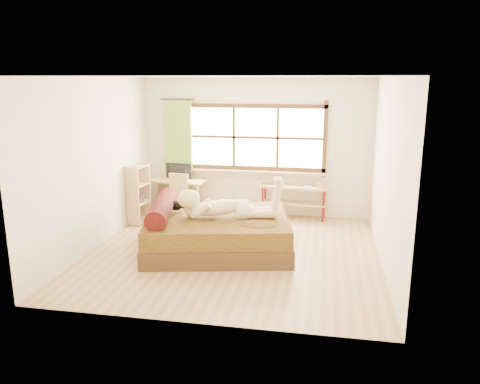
% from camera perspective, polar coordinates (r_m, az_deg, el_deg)
% --- Properties ---
extents(floor, '(4.50, 4.50, 0.00)m').
position_cam_1_polar(floor, '(7.46, -0.75, -7.35)').
color(floor, '#9E754C').
rests_on(floor, ground).
extents(ceiling, '(4.50, 4.50, 0.00)m').
position_cam_1_polar(ceiling, '(6.96, -0.82, 13.88)').
color(ceiling, white).
rests_on(ceiling, wall_back).
extents(wall_back, '(4.50, 0.00, 4.50)m').
position_cam_1_polar(wall_back, '(9.27, 1.93, 5.44)').
color(wall_back, silver).
rests_on(wall_back, floor).
extents(wall_front, '(4.50, 0.00, 4.50)m').
position_cam_1_polar(wall_front, '(4.95, -5.83, -1.89)').
color(wall_front, silver).
rests_on(wall_front, floor).
extents(wall_left, '(0.00, 4.50, 4.50)m').
position_cam_1_polar(wall_left, '(7.83, -17.17, 3.32)').
color(wall_left, silver).
rests_on(wall_left, floor).
extents(wall_right, '(0.00, 4.50, 4.50)m').
position_cam_1_polar(wall_right, '(7.01, 17.58, 2.14)').
color(wall_right, silver).
rests_on(wall_right, floor).
extents(window, '(2.80, 0.16, 1.46)m').
position_cam_1_polar(window, '(9.22, 1.91, 6.39)').
color(window, '#FFEDBF').
rests_on(window, wall_back).
extents(curtain, '(0.55, 0.10, 2.20)m').
position_cam_1_polar(curtain, '(9.54, -7.46, 4.35)').
color(curtain, olive).
rests_on(curtain, wall_back).
extents(bed, '(2.55, 2.20, 0.85)m').
position_cam_1_polar(bed, '(7.49, -3.13, -4.82)').
color(bed, '#382610').
rests_on(bed, floor).
extents(woman, '(1.62, 0.75, 0.67)m').
position_cam_1_polar(woman, '(7.24, -1.69, -0.58)').
color(woman, beige).
rests_on(woman, bed).
extents(kitten, '(0.35, 0.20, 0.27)m').
position_cam_1_polar(kitten, '(7.65, -7.83, -1.47)').
color(kitten, black).
rests_on(kitten, bed).
extents(desk, '(1.18, 0.65, 0.71)m').
position_cam_1_polar(desk, '(9.47, -7.68, 0.96)').
color(desk, tan).
rests_on(desk, floor).
extents(monitor, '(0.55, 0.13, 0.31)m').
position_cam_1_polar(monitor, '(9.47, -7.63, 2.51)').
color(monitor, black).
rests_on(monitor, desk).
extents(chair, '(0.44, 0.44, 0.88)m').
position_cam_1_polar(chair, '(9.13, -7.71, -0.30)').
color(chair, tan).
rests_on(chair, floor).
extents(pipe_shelf, '(1.31, 0.40, 0.73)m').
position_cam_1_polar(pipe_shelf, '(9.18, 6.62, -0.30)').
color(pipe_shelf, tan).
rests_on(pipe_shelf, floor).
extents(cup, '(0.12, 0.12, 0.09)m').
position_cam_1_polar(cup, '(9.16, 4.71, 1.09)').
color(cup, gray).
rests_on(cup, pipe_shelf).
extents(book, '(0.17, 0.23, 0.02)m').
position_cam_1_polar(book, '(9.13, 7.82, 0.74)').
color(book, gray).
rests_on(book, pipe_shelf).
extents(bookshelf, '(0.33, 0.51, 1.11)m').
position_cam_1_polar(bookshelf, '(9.01, -12.29, -0.21)').
color(bookshelf, tan).
rests_on(bookshelf, floor).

